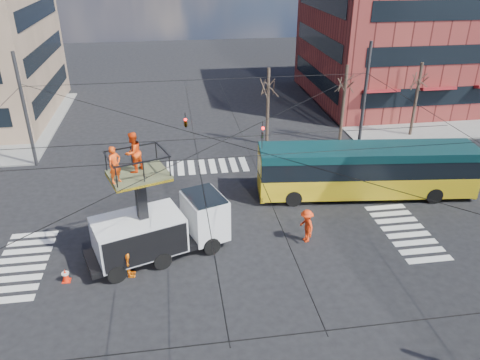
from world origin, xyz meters
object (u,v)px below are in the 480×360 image
object	(u,v)px
utility_truck	(159,217)
worker_ground	(129,259)
city_bus	(366,170)
traffic_cone	(65,275)
flagger	(306,226)

from	to	relation	value
utility_truck	worker_ground	size ratio (longest dim) A/B	3.80
worker_ground	city_bus	bearing A→B (deg)	-67.41
utility_truck	worker_ground	world-z (taller)	utility_truck
traffic_cone	worker_ground	world-z (taller)	worker_ground
worker_ground	flagger	xyz separation A→B (m)	(8.98, 1.62, -0.04)
city_bus	worker_ground	xyz separation A→B (m)	(-13.97, -6.05, -0.76)
traffic_cone	flagger	distance (m)	12.04
utility_truck	traffic_cone	distance (m)	5.03
city_bus	worker_ground	size ratio (longest dim) A/B	6.90
city_bus	traffic_cone	world-z (taller)	city_bus
traffic_cone	worker_ground	distance (m)	3.01
traffic_cone	flagger	world-z (taller)	flagger
utility_truck	worker_ground	distance (m)	2.48
city_bus	flagger	xyz separation A→B (m)	(-4.98, -4.42, -0.80)
traffic_cone	worker_ground	xyz separation A→B (m)	(2.94, -0.04, 0.63)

